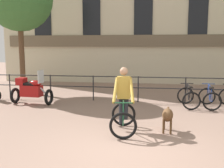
{
  "coord_description": "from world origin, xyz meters",
  "views": [
    {
      "loc": [
        0.47,
        -5.4,
        2.24
      ],
      "look_at": [
        -0.74,
        2.86,
        1.05
      ],
      "focal_mm": 42.0,
      "sensor_mm": 36.0,
      "label": 1
    }
  ],
  "objects_px": {
    "cyclist_with_bike": "(124,103)",
    "dog": "(168,116)",
    "parked_bicycle_near_lamp": "(188,97)",
    "parked_motorcycle": "(31,90)",
    "parked_bicycle_mid_left": "(209,98)"
  },
  "relations": [
    {
      "from": "cyclist_with_bike",
      "to": "dog",
      "type": "distance_m",
      "value": 1.2
    },
    {
      "from": "cyclist_with_bike",
      "to": "parked_bicycle_near_lamp",
      "type": "distance_m",
      "value": 3.83
    },
    {
      "from": "parked_motorcycle",
      "to": "parked_bicycle_near_lamp",
      "type": "bearing_deg",
      "value": -81.26
    },
    {
      "from": "cyclist_with_bike",
      "to": "parked_bicycle_near_lamp",
      "type": "relative_size",
      "value": 1.47
    },
    {
      "from": "parked_motorcycle",
      "to": "parked_bicycle_near_lamp",
      "type": "height_order",
      "value": "parked_motorcycle"
    },
    {
      "from": "dog",
      "to": "parked_bicycle_mid_left",
      "type": "xyz_separation_m",
      "value": [
        1.72,
        3.15,
        -0.1
      ]
    },
    {
      "from": "parked_motorcycle",
      "to": "cyclist_with_bike",
      "type": "bearing_deg",
      "value": -120.14
    },
    {
      "from": "cyclist_with_bike",
      "to": "parked_bicycle_mid_left",
      "type": "relative_size",
      "value": 1.5
    },
    {
      "from": "dog",
      "to": "parked_bicycle_mid_left",
      "type": "bearing_deg",
      "value": 66.73
    },
    {
      "from": "cyclist_with_bike",
      "to": "parked_bicycle_near_lamp",
      "type": "bearing_deg",
      "value": 50.95
    },
    {
      "from": "dog",
      "to": "parked_bicycle_near_lamp",
      "type": "height_order",
      "value": "parked_bicycle_near_lamp"
    },
    {
      "from": "dog",
      "to": "cyclist_with_bike",
      "type": "bearing_deg",
      "value": -174.47
    },
    {
      "from": "dog",
      "to": "parked_bicycle_mid_left",
      "type": "height_order",
      "value": "parked_bicycle_mid_left"
    },
    {
      "from": "dog",
      "to": "parked_motorcycle",
      "type": "xyz_separation_m",
      "value": [
        -5.08,
        2.77,
        0.11
      ]
    },
    {
      "from": "parked_motorcycle",
      "to": "parked_bicycle_near_lamp",
      "type": "relative_size",
      "value": 1.42
    }
  ]
}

